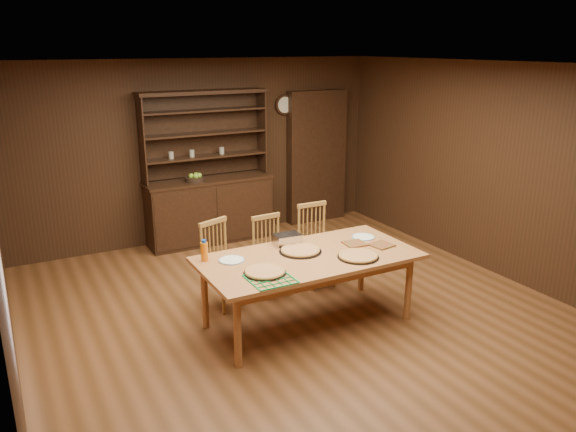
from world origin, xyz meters
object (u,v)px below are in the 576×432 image
china_hutch (209,202)px  chair_right (315,242)px  dining_table (308,262)px  juice_bottle (204,251)px  chair_center (270,253)px  chair_left (220,261)px

china_hutch → chair_right: bearing=-74.0°
china_hutch → dining_table: size_ratio=0.99×
china_hutch → chair_right: 2.11m
dining_table → juice_bottle: juice_bottle is taller
dining_table → chair_center: size_ratio=2.39×
chair_left → chair_right: bearing=-18.9°
chair_left → chair_right: (1.23, 0.03, 0.01)m
china_hutch → chair_center: (-0.02, -2.02, -0.11)m
chair_center → juice_bottle: juice_bottle is taller
china_hutch → chair_left: bearing=-107.6°
chair_left → juice_bottle: (-0.34, -0.48, 0.34)m
china_hutch → chair_center: size_ratio=2.36×
chair_center → chair_right: bearing=-3.4°
chair_left → chair_center: (0.63, 0.04, -0.03)m
juice_bottle → china_hutch: bearing=68.7°
chair_left → chair_center: bearing=-16.9°
chair_center → chair_left: bearing=-179.3°
china_hutch → juice_bottle: china_hutch is taller
chair_left → chair_right: 1.23m
dining_table → chair_left: chair_left is taller
china_hutch → dining_table: (-0.03, -2.91, 0.09)m
chair_left → chair_center: 0.63m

